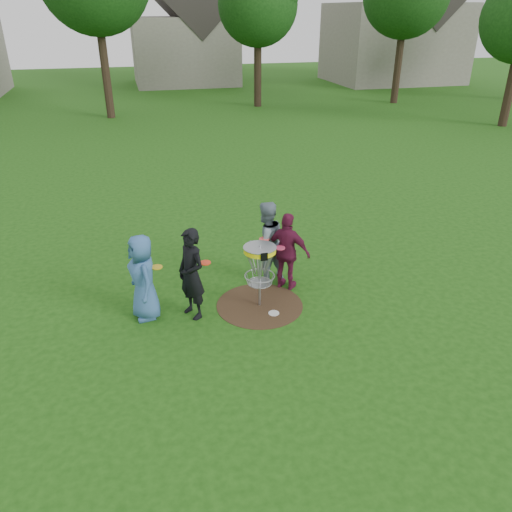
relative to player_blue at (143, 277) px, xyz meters
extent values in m
plane|color=#19470F|center=(2.29, -0.19, -0.88)|extent=(100.00, 100.00, 0.00)
cylinder|color=#47331E|center=(2.29, -0.19, -0.87)|extent=(1.80, 1.80, 0.01)
imported|color=#376298|center=(0.00, 0.00, 0.00)|extent=(0.73, 0.96, 1.75)
imported|color=black|center=(0.91, -0.20, 0.05)|extent=(0.71, 0.81, 1.86)
imported|color=gray|center=(2.69, 0.82, 0.06)|extent=(1.09, 0.97, 1.88)
imported|color=maroon|center=(3.06, 0.39, -0.01)|extent=(1.05, 0.99, 1.74)
cylinder|color=silver|center=(2.48, -0.57, -0.87)|extent=(0.22, 0.22, 0.02)
cylinder|color=#9EA0A5|center=(2.29, -0.19, -0.19)|extent=(0.05, 0.05, 1.38)
cylinder|color=#FFEB0D|center=(2.29, -0.19, 0.40)|extent=(0.64, 0.64, 0.10)
cylinder|color=#9EA0A5|center=(2.29, -0.19, 0.46)|extent=(0.66, 0.66, 0.01)
cube|color=black|center=(2.29, -0.51, 0.40)|extent=(0.14, 0.02, 0.16)
torus|color=#9EA0A5|center=(2.29, -0.19, -0.18)|extent=(0.62, 0.62, 0.02)
torus|color=#9EA0A5|center=(2.29, -0.19, -0.34)|extent=(0.50, 0.50, 0.02)
cylinder|color=#9EA0A5|center=(2.29, -0.19, -0.35)|extent=(0.44, 0.44, 0.01)
cylinder|color=gold|center=(0.28, -0.02, 0.20)|extent=(0.22, 0.22, 0.02)
cylinder|color=red|center=(1.19, -0.20, 0.26)|extent=(0.22, 0.22, 0.02)
cylinder|color=#FF4843|center=(2.58, 0.56, 0.27)|extent=(0.22, 0.22, 0.02)
cylinder|color=#D73862|center=(2.83, 0.22, 0.19)|extent=(0.22, 0.22, 0.02)
cylinder|color=#38281C|center=(-0.71, 21.31, 1.43)|extent=(0.46, 0.46, 4.62)
cylinder|color=#38281C|center=(8.29, 22.81, 1.01)|extent=(0.46, 0.46, 3.78)
sphere|color=#164211|center=(8.29, 22.81, 4.88)|extent=(4.68, 4.68, 4.68)
cylinder|color=#38281C|center=(17.29, 21.81, 1.22)|extent=(0.46, 0.46, 4.20)
cylinder|color=#38281C|center=(19.29, 13.81, 0.80)|extent=(0.46, 0.46, 3.36)
cube|color=gray|center=(5.29, 34.81, 1.62)|extent=(8.00, 7.00, 5.00)
cube|color=gray|center=(22.29, 31.81, 2.12)|extent=(10.00, 8.00, 6.00)
camera|label=1|loc=(-0.01, -8.72, 4.65)|focal=35.00mm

